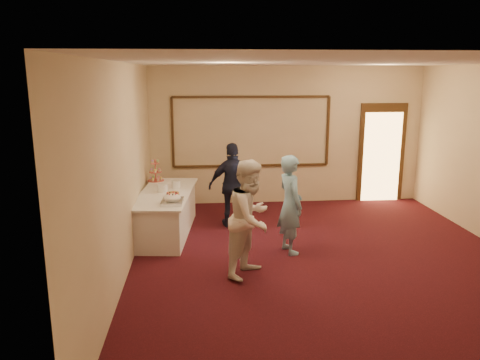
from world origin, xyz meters
name	(u,v)px	position (x,y,z in m)	size (l,w,h in m)	color
floor	(327,262)	(0.00, 0.00, 0.00)	(7.00, 7.00, 0.00)	black
room_walls	(333,131)	(0.00, 0.00, 2.03)	(6.04, 7.04, 3.02)	beige
wall_molding	(251,132)	(-0.80, 3.47, 1.60)	(3.45, 0.04, 1.55)	#382310
doorway	(381,153)	(2.15, 3.45, 1.08)	(1.05, 0.07, 2.20)	#382310
buffet_table	(166,213)	(-2.55, 1.56, 0.39)	(1.13, 2.40, 0.77)	silver
pavlova_tray	(172,199)	(-2.39, 0.79, 0.84)	(0.36, 0.49, 0.17)	silver
cupcake_stand	(156,172)	(-2.80, 2.49, 0.94)	(0.32, 0.32, 0.47)	#CA4D49
plate_stack_a	(163,188)	(-2.60, 1.56, 0.85)	(0.19, 0.19, 0.16)	white
plate_stack_b	(176,184)	(-2.37, 1.86, 0.84)	(0.17, 0.17, 0.14)	white
tart	(173,194)	(-2.41, 1.32, 0.79)	(0.25, 0.25, 0.05)	white
man	(290,204)	(-0.50, 0.48, 0.80)	(0.58, 0.38, 1.60)	#7BAECC
woman	(251,218)	(-1.22, -0.32, 0.84)	(0.82, 0.64, 1.69)	white
guest	(233,185)	(-1.31, 1.89, 0.80)	(0.93, 0.39, 1.59)	black
camera_flash	(245,165)	(-1.12, 1.72, 1.21)	(0.07, 0.04, 0.05)	white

